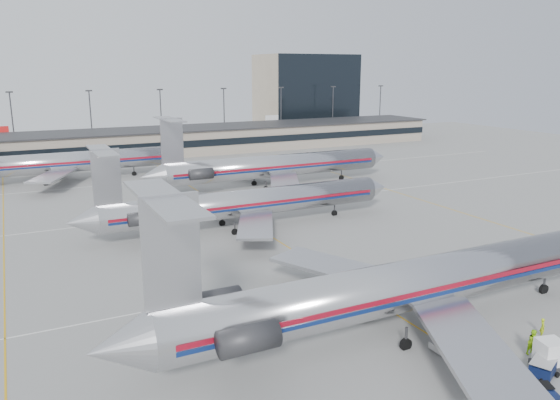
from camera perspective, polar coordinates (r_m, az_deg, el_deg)
ground at (r=48.71m, az=11.97°, el=-11.57°), size 260.00×260.00×0.00m
apron_markings at (r=56.18m, az=5.61°, el=-7.84°), size 160.00×0.15×0.02m
terminal at (r=136.20m, az=-14.42°, el=5.83°), size 162.00×17.00×6.25m
light_mast_row at (r=149.32m, az=-15.71°, el=8.49°), size 163.60×0.40×15.28m
distant_building at (r=185.68m, az=2.65°, el=11.08°), size 30.00×20.00×25.00m
jet_foreground at (r=44.83m, az=13.30°, el=-8.57°), size 50.48×29.72×13.21m
jet_second_row at (r=71.27m, az=-4.03°, el=-0.32°), size 44.66×26.30×11.69m
jet_third_row at (r=96.27m, az=-0.96°, el=3.57°), size 47.47×29.20×12.98m
jet_back_row at (r=108.76m, az=-22.43°, el=3.62°), size 45.47×27.97×12.43m
tug_center at (r=39.13m, az=25.77°, el=-18.08°), size 2.36×1.84×1.72m
cart_outer at (r=42.79m, az=25.78°, el=-15.50°), size 2.43×2.12×1.16m
uld_container at (r=43.73m, az=26.36°, el=-14.26°), size 2.34×2.09×2.11m
belt_loader at (r=44.13m, az=17.66°, el=-13.87°), size 4.13×1.31×2.19m
ramp_worker_near at (r=48.33m, az=25.75°, el=-11.91°), size 0.63×0.66×1.52m
ramp_worker_far at (r=45.22m, az=24.96°, el=-13.31°), size 0.99×0.80×1.93m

